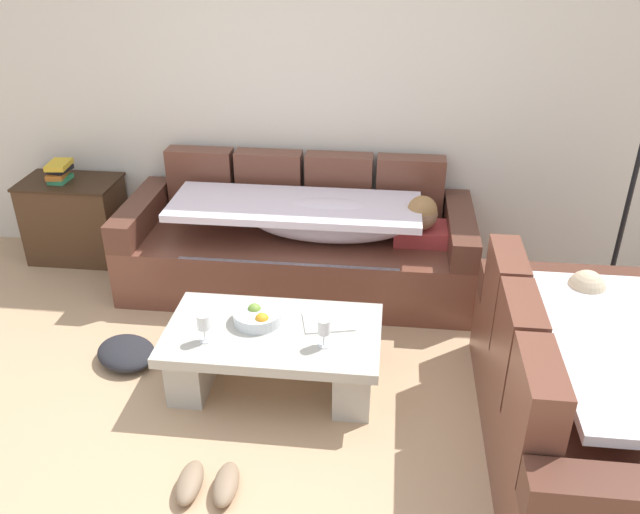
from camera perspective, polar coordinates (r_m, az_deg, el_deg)
The scene contains 14 objects.
ground_plane at distance 3.57m, azimuth -6.80°, elevation -15.56°, with size 14.00×14.00×0.00m, color tan.
back_wall at distance 4.82m, azimuth -2.01°, elevation 15.00°, with size 9.00×0.10×2.70m, color silver.
couch_along_wall at distance 4.67m, azimuth -1.46°, elevation 1.16°, with size 2.43×0.92×0.88m.
couch_near_window at distance 3.51m, azimuth 21.97°, elevation -11.44°, with size 0.92×1.75×0.88m.
coffee_table at distance 3.75m, azimuth -4.06°, elevation -8.14°, with size 1.20×0.68×0.38m.
fruit_bowl at distance 3.72m, azimuth -5.44°, elevation -5.13°, with size 0.28×0.28×0.10m.
wine_glass_near_left at distance 3.56m, azimuth -10.12°, elevation -5.68°, with size 0.07×0.07×0.17m.
wine_glass_near_right at distance 3.47m, azimuth 0.33°, elevation -6.19°, with size 0.07×0.07×0.17m.
open_magazine at distance 3.72m, azimuth 0.75°, elevation -5.63°, with size 0.28×0.21×0.01m, color white.
side_cabinet at distance 5.40m, azimuth -20.51°, elevation 3.09°, with size 0.72×0.44×0.64m.
book_stack_on_cabinet at distance 5.28m, azimuth -21.78°, elevation 6.97°, with size 0.17×0.24×0.14m.
floor_lamp at distance 4.42m, azimuth 25.60°, elevation 7.81°, with size 0.33×0.31×1.95m.
pair_of_shoes at distance 3.32m, azimuth -9.77°, elevation -18.86°, with size 0.30×0.28×0.09m.
crumpled_garment at distance 4.19m, azimuth -16.51°, elevation -8.01°, with size 0.40×0.32×0.12m, color #232328.
Camera 1 is at (0.69, -2.48, 2.46)m, focal length 36.73 mm.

